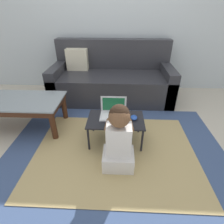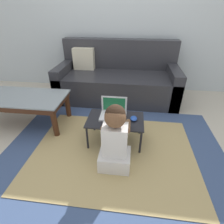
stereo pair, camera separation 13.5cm
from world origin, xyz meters
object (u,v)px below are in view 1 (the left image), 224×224
Objects in this scene: coffee_table at (18,104)px; laptop_desk at (116,121)px; couch at (112,80)px; person_seated at (119,139)px; computer_mouse at (134,117)px; laptop at (113,113)px.

coffee_table reaches higher than laptop_desk.
couch reaches higher than person_seated.
coffee_table is 1.47m from computer_mouse.
coffee_table is 1.59× the size of person_seated.
couch is at bearing 104.06° from computer_mouse.
couch reaches higher than computer_mouse.
person_seated is (0.04, -0.38, 0.06)m from laptop_desk.
computer_mouse is (0.23, -0.05, -0.02)m from laptop.
couch is at bearing 41.26° from coffee_table.
coffee_table is at bearing 169.10° from laptop_desk.
computer_mouse reaches higher than laptop_desk.
laptop is 0.44m from person_seated.
couch is 1.27m from computer_mouse.
coffee_table is 3.78× the size of laptop.
person_seated is at bearing -84.97° from couch.
laptop_desk is at bearing -10.90° from coffee_table.
coffee_table is 1.43m from person_seated.
laptop_desk is (0.10, -1.24, -0.03)m from couch.
laptop_desk is at bearing 95.76° from person_seated.
coffee_table is (-1.14, -1.00, 0.03)m from couch.
person_seated is at bearing -112.92° from computer_mouse.
couch reaches higher than coffee_table.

